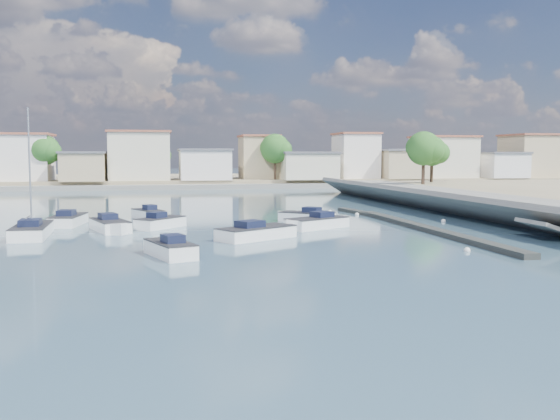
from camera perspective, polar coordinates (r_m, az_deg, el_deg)
name	(u,v)px	position (r m, az deg, el deg)	size (l,w,h in m)	color
ground	(264,203)	(73.81, -1.52, 0.68)	(400.00, 400.00, 0.00)	#315163
seawall_walkway	(543,213)	(55.38, 22.90, -0.22)	(5.00, 90.00, 1.80)	slate
breakwater	(412,225)	(49.55, 11.94, -1.35)	(2.00, 31.02, 0.35)	black
far_shore_land	(219,180)	(125.24, -5.64, 2.75)	(160.00, 40.00, 1.40)	gray
far_shore_quay	(231,187)	(104.40, -4.46, 2.15)	(160.00, 2.50, 0.80)	slate
far_town	(287,159)	(111.90, 0.62, 4.68)	(113.01, 12.80, 8.35)	beige
shore_trees	(284,152)	(102.79, 0.35, 5.37)	(74.56, 38.32, 7.92)	#38281E
motorboat_a	(169,249)	(35.17, -10.14, -3.55)	(2.96, 4.80, 1.48)	white
motorboat_b	(163,223)	(48.87, -10.69, -1.17)	(4.07, 4.27, 1.48)	white
motorboat_c	(304,217)	(52.36, 2.24, -0.68)	(4.59, 4.36, 1.48)	white
motorboat_d	(314,224)	(47.60, 3.17, -1.25)	(5.47, 4.22, 1.48)	white
motorboat_e	(69,220)	(52.80, -18.71, -0.89)	(2.69, 5.67, 1.48)	white
motorboat_f	(147,214)	(56.25, -12.07, -0.39)	(3.02, 4.19, 1.48)	white
motorboat_g	(111,226)	(47.51, -15.21, -1.43)	(3.41, 5.73, 1.48)	white
motorboat_h	(260,233)	(41.85, -1.88, -2.11)	(5.82, 4.77, 1.48)	white
sailboat	(33,230)	(46.34, -21.69, -1.74)	(2.45, 7.17, 9.00)	white
mooring_buoys	(394,223)	(51.72, 10.39, -1.19)	(10.91, 28.11, 0.38)	white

